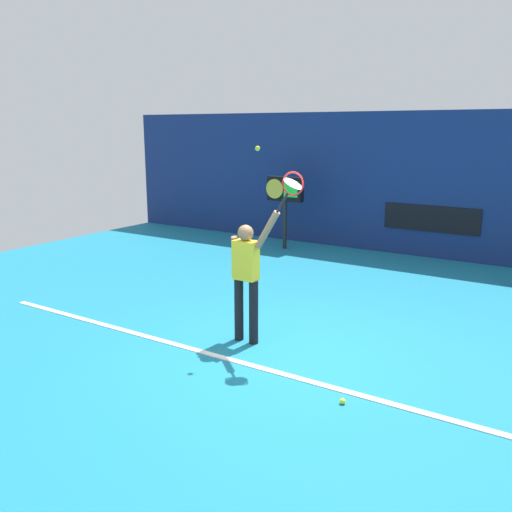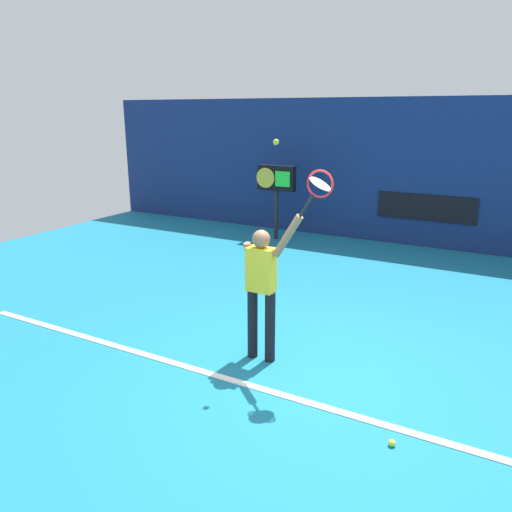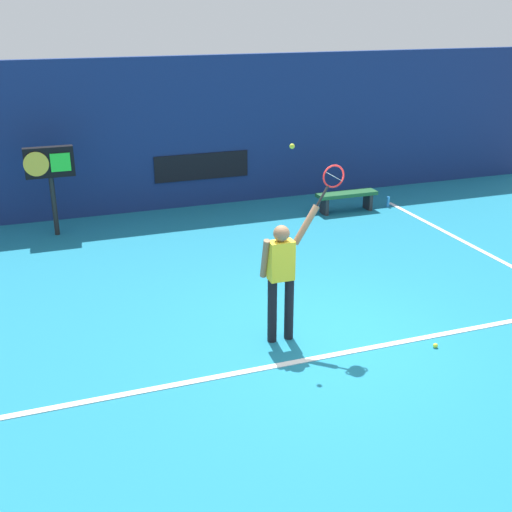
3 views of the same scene
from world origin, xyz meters
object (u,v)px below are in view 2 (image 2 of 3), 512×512
(tennis_racket, at_px, (319,186))
(spare_ball, at_px, (392,443))
(tennis_player, at_px, (262,284))
(tennis_ball, at_px, (276,142))
(scoreboard_clock, at_px, (276,182))

(tennis_racket, relative_size, spare_ball, 8.91)
(tennis_player, xyz_separation_m, tennis_ball, (0.14, 0.06, 1.71))
(tennis_racket, xyz_separation_m, scoreboard_clock, (-3.35, 5.66, -0.84))
(tennis_racket, height_order, tennis_ball, tennis_ball)
(tennis_player, height_order, tennis_ball, tennis_ball)
(tennis_player, bearing_deg, tennis_racket, -0.35)
(tennis_racket, bearing_deg, tennis_player, 179.65)
(tennis_racket, distance_m, spare_ball, 2.70)
(scoreboard_clock, relative_size, spare_ball, 26.53)
(tennis_racket, distance_m, tennis_ball, 0.72)
(scoreboard_clock, bearing_deg, tennis_racket, -59.38)
(tennis_racket, distance_m, scoreboard_clock, 6.64)
(spare_ball, bearing_deg, tennis_player, 153.67)
(tennis_racket, bearing_deg, scoreboard_clock, 120.62)
(tennis_racket, xyz_separation_m, tennis_ball, (-0.56, 0.06, 0.46))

